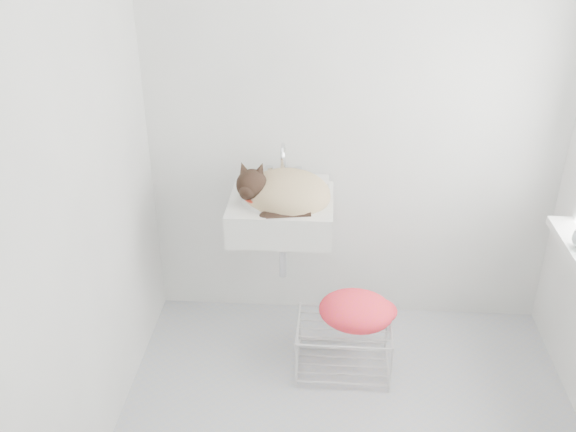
{
  "coord_description": "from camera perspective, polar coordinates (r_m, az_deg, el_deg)",
  "views": [
    {
      "loc": [
        -0.14,
        -2.15,
        2.3
      ],
      "look_at": [
        -0.31,
        0.5,
        0.88
      ],
      "focal_mm": 39.79,
      "sensor_mm": 36.0,
      "label": 1
    }
  ],
  "objects": [
    {
      "name": "faucet",
      "position": [
        3.34,
        -0.39,
        5.08
      ],
      "size": [
        0.19,
        0.13,
        0.19
      ],
      "primitive_type": null,
      "color": "silver",
      "rests_on": "sink"
    },
    {
      "name": "sink",
      "position": [
        3.24,
        -0.61,
        1.56
      ],
      "size": [
        0.53,
        0.46,
        0.21
      ],
      "primitive_type": "cube",
      "color": "silver",
      "rests_on": "back_wall"
    },
    {
      "name": "back_wall",
      "position": [
        3.32,
        6.08,
        9.57
      ],
      "size": [
        2.2,
        0.02,
        2.5
      ],
      "primitive_type": "cube",
      "color": "white",
      "rests_on": "ground"
    },
    {
      "name": "towel",
      "position": [
        3.29,
        6.07,
        -9.13
      ],
      "size": [
        0.42,
        0.33,
        0.16
      ],
      "primitive_type": "ellipsoid",
      "rotation": [
        0.0,
        0.0,
        -0.16
      ],
      "color": "#EF4100",
      "rests_on": "wire_rack"
    },
    {
      "name": "left_wall",
      "position": [
        2.57,
        -18.52,
        2.58
      ],
      "size": [
        0.02,
        2.0,
        2.5
      ],
      "primitive_type": "cube",
      "color": "white",
      "rests_on": "ground"
    },
    {
      "name": "wire_rack",
      "position": [
        3.38,
        4.96,
        -11.4
      ],
      "size": [
        0.47,
        0.33,
        0.28
      ],
      "primitive_type": "cube",
      "rotation": [
        0.0,
        0.0,
        -0.01
      ],
      "color": "silver",
      "rests_on": "floor"
    },
    {
      "name": "cat",
      "position": [
        3.2,
        -0.42,
        2.06
      ],
      "size": [
        0.47,
        0.4,
        0.29
      ],
      "rotation": [
        0.0,
        0.0,
        -0.09
      ],
      "color": "tan",
      "rests_on": "sink"
    }
  ]
}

